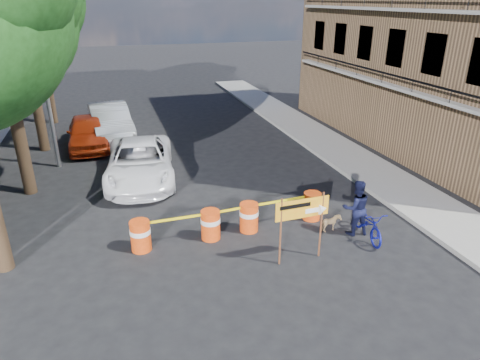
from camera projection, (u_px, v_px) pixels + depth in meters
ground at (273, 266)px, 11.40m from camera, size 120.00×120.00×0.00m
sidewalk_east at (357, 162)px, 18.33m from camera, size 2.40×40.00×0.15m
apartment_building at (460, 12)px, 19.35m from camera, size 8.00×16.00×12.00m
tree_far at (35, 6)px, 22.05m from camera, size 5.04×4.80×8.84m
streetlamp at (42, 60)px, 16.40m from camera, size 1.25×0.18×8.00m
barrel_far_left at (140, 235)px, 11.94m from camera, size 0.58×0.58×0.90m
barrel_mid_left at (211, 224)px, 12.52m from camera, size 0.58×0.58×0.90m
barrel_mid_right at (249, 217)px, 12.95m from camera, size 0.58×0.58×0.90m
barrel_far_right at (312, 205)px, 13.65m from camera, size 0.58×0.58×0.90m
detour_sign at (309, 212)px, 11.15m from camera, size 1.51×0.29×1.94m
pedestrian at (356, 208)px, 12.64m from camera, size 0.92×0.76×1.73m
bicycle at (369, 209)px, 12.42m from camera, size 0.75×1.03×1.83m
dog at (330, 223)px, 12.98m from camera, size 0.67×0.38×0.54m
suv_white at (140, 162)px, 16.51m from camera, size 3.05×5.62×1.49m
sedan_red at (88, 132)px, 20.15m from camera, size 1.91×4.48×1.51m
sedan_silver at (110, 122)px, 21.46m from camera, size 2.29×5.33×1.71m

